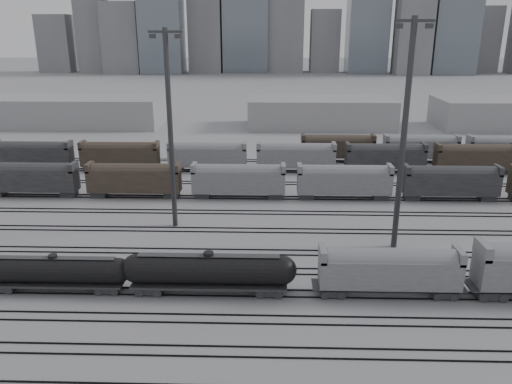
{
  "coord_description": "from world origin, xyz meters",
  "views": [
    {
      "loc": [
        -3.93,
        -45.06,
        26.22
      ],
      "look_at": [
        -5.91,
        22.84,
        4.0
      ],
      "focal_mm": 35.0,
      "sensor_mm": 36.0,
      "label": 1
    }
  ],
  "objects_px": {
    "tank_car_b": "(209,271)",
    "hopper_car_a": "(389,268)",
    "tank_car_a": "(55,271)",
    "light_mast_c": "(404,132)"
  },
  "relations": [
    {
      "from": "tank_car_b",
      "to": "hopper_car_a",
      "type": "relative_size",
      "value": 1.26
    },
    {
      "from": "tank_car_a",
      "to": "tank_car_b",
      "type": "relative_size",
      "value": 0.89
    },
    {
      "from": "tank_car_a",
      "to": "light_mast_c",
      "type": "relative_size",
      "value": 0.58
    },
    {
      "from": "tank_car_b",
      "to": "hopper_car_a",
      "type": "distance_m",
      "value": 18.42
    },
    {
      "from": "tank_car_a",
      "to": "tank_car_b",
      "type": "xyz_separation_m",
      "value": [
        16.13,
        0.0,
        0.29
      ]
    },
    {
      "from": "tank_car_a",
      "to": "light_mast_c",
      "type": "bearing_deg",
      "value": 17.97
    },
    {
      "from": "tank_car_b",
      "to": "light_mast_c",
      "type": "xyz_separation_m",
      "value": [
        21.94,
        12.35,
        12.1
      ]
    },
    {
      "from": "hopper_car_a",
      "to": "light_mast_c",
      "type": "xyz_separation_m",
      "value": [
        3.54,
        12.35,
        11.52
      ]
    },
    {
      "from": "tank_car_a",
      "to": "hopper_car_a",
      "type": "bearing_deg",
      "value": 0.0
    },
    {
      "from": "tank_car_a",
      "to": "tank_car_b",
      "type": "bearing_deg",
      "value": 0.0
    }
  ]
}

